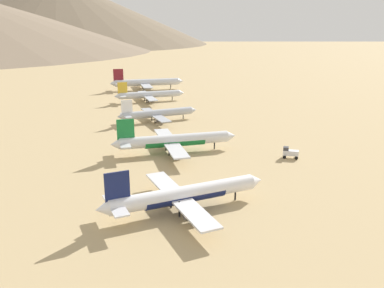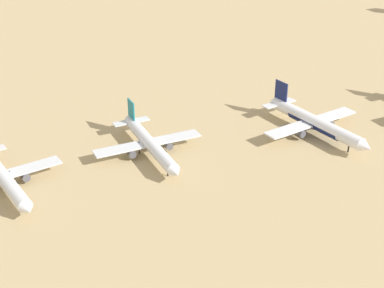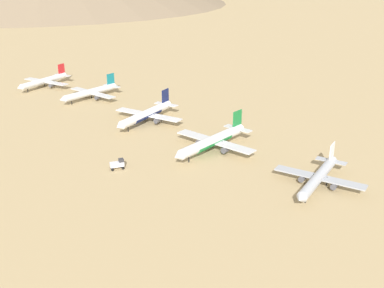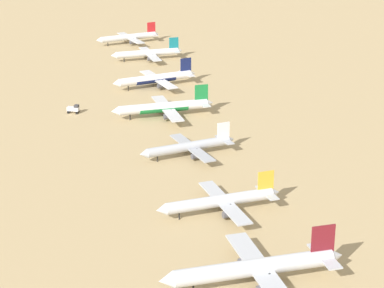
{
  "view_description": "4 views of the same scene",
  "coord_description": "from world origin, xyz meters",
  "views": [
    {
      "loc": [
        -27.08,
        -133.94,
        44.73
      ],
      "look_at": [
        8.97,
        -4.45,
        3.91
      ],
      "focal_mm": 37.39,
      "sensor_mm": 36.0,
      "label": 1
    },
    {
      "loc": [
        125.82,
        -150.24,
        80.45
      ],
      "look_at": [
        -4.02,
        -89.9,
        6.31
      ],
      "focal_mm": 52.57,
      "sensor_mm": 36.0,
      "label": 2
    },
    {
      "loc": [
        146.81,
        106.63,
        74.02
      ],
      "look_at": [
        10.23,
        -5.77,
        3.73
      ],
      "focal_mm": 43.83,
      "sensor_mm": 36.0,
      "label": 3
    },
    {
      "loc": [
        85.02,
        306.79,
        106.66
      ],
      "look_at": [
        6.31,
        50.46,
        5.84
      ],
      "focal_mm": 71.62,
      "sensor_mm": 36.0,
      "label": 4
    }
  ],
  "objects": [
    {
      "name": "ground_plane",
      "position": [
        0.0,
        0.0,
        0.0
      ],
      "size": [
        1800.0,
        1800.0,
        0.0
      ],
      "primitive_type": "plane",
      "color": "tan"
    },
    {
      "name": "parked_jet_4",
      "position": [
        6.43,
        47.78,
        3.83
      ],
      "size": [
        39.43,
        32.2,
        11.38
      ],
      "color": "#B2B7C1",
      "rests_on": "ground"
    },
    {
      "name": "parked_jet_2",
      "position": [
        -4.87,
        -46.4,
        4.26
      ],
      "size": [
        44.33,
        36.23,
        12.81
      ],
      "color": "white",
      "rests_on": "ground"
    },
    {
      "name": "parked_jet_1",
      "position": [
        -14.05,
        -99.28,
        4.0
      ],
      "size": [
        41.06,
        33.26,
        11.87
      ],
      "color": "silver",
      "rests_on": "ground"
    },
    {
      "name": "parked_jet_3",
      "position": [
        3.37,
        -0.22,
        4.41
      ],
      "size": [
        45.91,
        37.2,
        13.27
      ],
      "color": "silver",
      "rests_on": "ground"
    },
    {
      "name": "service_truck",
      "position": [
        40.46,
        -17.17,
        2.08
      ],
      "size": [
        5.7,
        4.81,
        3.9
      ],
      "color": "silver",
      "rests_on": "ground"
    },
    {
      "name": "parked_jet_0",
      "position": [
        -12.64,
        -141.8,
        3.98
      ],
      "size": [
        40.82,
        33.38,
        11.81
      ],
      "color": "silver",
      "rests_on": "ground"
    }
  ]
}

